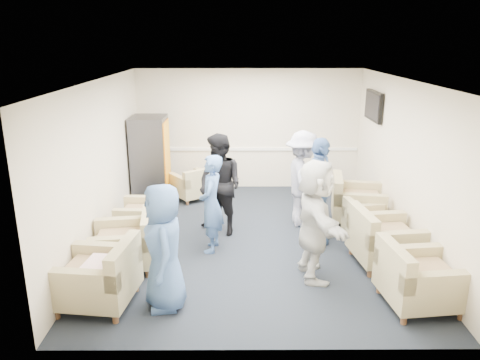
{
  "coord_description": "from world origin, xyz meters",
  "views": [
    {
      "loc": [
        -0.25,
        -7.43,
        3.33
      ],
      "look_at": [
        -0.21,
        0.2,
        1.01
      ],
      "focal_mm": 35.0,
      "sensor_mm": 36.0,
      "label": 1
    }
  ],
  "objects_px": {
    "armchair_right_near": "(416,281)",
    "person_mid_right": "(318,191)",
    "person_back_right": "(303,179)",
    "armchair_corner": "(194,185)",
    "person_front_left": "(164,247)",
    "person_front_right": "(315,220)",
    "vending_machine": "(151,158)",
    "armchair_left_mid": "(128,245)",
    "armchair_right_midfar": "(368,225)",
    "armchair_right_midnear": "(382,241)",
    "person_mid_left": "(211,204)",
    "armchair_left_near": "(101,279)",
    "armchair_right_far": "(354,203)",
    "armchair_left_far": "(146,217)",
    "person_back_left": "(220,185)"
  },
  "relations": [
    {
      "from": "armchair_right_midnear",
      "to": "person_mid_left",
      "type": "xyz_separation_m",
      "value": [
        -2.61,
        0.51,
        0.42
      ]
    },
    {
      "from": "person_back_right",
      "to": "person_mid_right",
      "type": "height_order",
      "value": "person_mid_right"
    },
    {
      "from": "armchair_left_mid",
      "to": "person_back_right",
      "type": "xyz_separation_m",
      "value": [
        2.83,
        1.68,
        0.52
      ]
    },
    {
      "from": "armchair_left_near",
      "to": "armchair_right_far",
      "type": "distance_m",
      "value": 4.86
    },
    {
      "from": "person_front_left",
      "to": "person_back_left",
      "type": "distance_m",
      "value": 2.46
    },
    {
      "from": "armchair_right_far",
      "to": "vending_machine",
      "type": "bearing_deg",
      "value": 80.68
    },
    {
      "from": "vending_machine",
      "to": "person_back_left",
      "type": "relative_size",
      "value": 1.0
    },
    {
      "from": "armchair_left_near",
      "to": "armchair_left_far",
      "type": "height_order",
      "value": "armchair_left_near"
    },
    {
      "from": "person_mid_right",
      "to": "person_back_right",
      "type": "bearing_deg",
      "value": 23.35
    },
    {
      "from": "person_mid_left",
      "to": "armchair_right_midfar",
      "type": "bearing_deg",
      "value": 103.69
    },
    {
      "from": "armchair_right_near",
      "to": "person_back_left",
      "type": "bearing_deg",
      "value": 40.52
    },
    {
      "from": "vending_machine",
      "to": "person_back_left",
      "type": "bearing_deg",
      "value": -50.6
    },
    {
      "from": "armchair_left_mid",
      "to": "armchair_corner",
      "type": "xyz_separation_m",
      "value": [
        0.71,
        3.13,
        -0.06
      ]
    },
    {
      "from": "armchair_left_near",
      "to": "vending_machine",
      "type": "distance_m",
      "value": 4.26
    },
    {
      "from": "armchair_right_far",
      "to": "armchair_corner",
      "type": "relative_size",
      "value": 1.02
    },
    {
      "from": "person_front_left",
      "to": "person_front_right",
      "type": "relative_size",
      "value": 0.94
    },
    {
      "from": "armchair_right_near",
      "to": "armchair_right_midfar",
      "type": "relative_size",
      "value": 1.17
    },
    {
      "from": "armchair_right_near",
      "to": "person_mid_right",
      "type": "bearing_deg",
      "value": 18.25
    },
    {
      "from": "person_mid_right",
      "to": "person_front_right",
      "type": "bearing_deg",
      "value": 179.68
    },
    {
      "from": "person_back_left",
      "to": "person_front_right",
      "type": "relative_size",
      "value": 1.01
    },
    {
      "from": "person_back_left",
      "to": "person_front_right",
      "type": "bearing_deg",
      "value": -8.31
    },
    {
      "from": "armchair_left_near",
      "to": "armchair_right_midnear",
      "type": "height_order",
      "value": "armchair_right_midnear"
    },
    {
      "from": "armchair_right_midnear",
      "to": "armchair_right_midfar",
      "type": "relative_size",
      "value": 1.21
    },
    {
      "from": "armchair_right_near",
      "to": "person_mid_left",
      "type": "bearing_deg",
      "value": 51.34
    },
    {
      "from": "armchair_corner",
      "to": "vending_machine",
      "type": "distance_m",
      "value": 1.08
    },
    {
      "from": "person_front_left",
      "to": "person_mid_right",
      "type": "bearing_deg",
      "value": 119.01
    },
    {
      "from": "armchair_left_near",
      "to": "armchair_right_far",
      "type": "relative_size",
      "value": 0.96
    },
    {
      "from": "armchair_left_mid",
      "to": "armchair_right_midnear",
      "type": "xyz_separation_m",
      "value": [
        3.85,
        0.09,
        0.02
      ]
    },
    {
      "from": "armchair_right_far",
      "to": "vending_machine",
      "type": "distance_m",
      "value": 4.29
    },
    {
      "from": "armchair_left_mid",
      "to": "person_back_right",
      "type": "relative_size",
      "value": 0.57
    },
    {
      "from": "armchair_left_near",
      "to": "vending_machine",
      "type": "height_order",
      "value": "vending_machine"
    },
    {
      "from": "armchair_left_far",
      "to": "armchair_right_near",
      "type": "height_order",
      "value": "armchair_right_near"
    },
    {
      "from": "armchair_left_mid",
      "to": "armchair_right_midfar",
      "type": "height_order",
      "value": "armchair_left_mid"
    },
    {
      "from": "armchair_right_midnear",
      "to": "person_mid_left",
      "type": "height_order",
      "value": "person_mid_left"
    },
    {
      "from": "armchair_right_midfar",
      "to": "armchair_corner",
      "type": "distance_m",
      "value": 3.85
    },
    {
      "from": "person_back_right",
      "to": "armchair_corner",
      "type": "bearing_deg",
      "value": 50.87
    },
    {
      "from": "armchair_left_near",
      "to": "vending_machine",
      "type": "relative_size",
      "value": 0.58
    },
    {
      "from": "armchair_right_midnear",
      "to": "person_front_left",
      "type": "distance_m",
      "value": 3.36
    },
    {
      "from": "armchair_right_midfar",
      "to": "armchair_left_near",
      "type": "bearing_deg",
      "value": 106.97
    },
    {
      "from": "person_back_right",
      "to": "person_front_right",
      "type": "xyz_separation_m",
      "value": [
        -0.09,
        -2.0,
        0.0
      ]
    },
    {
      "from": "armchair_left_far",
      "to": "vending_machine",
      "type": "xyz_separation_m",
      "value": [
        -0.25,
        1.97,
        0.56
      ]
    },
    {
      "from": "armchair_left_mid",
      "to": "person_mid_right",
      "type": "relative_size",
      "value": 0.56
    },
    {
      "from": "armchair_left_mid",
      "to": "person_back_right",
      "type": "bearing_deg",
      "value": 112.89
    },
    {
      "from": "vending_machine",
      "to": "person_mid_left",
      "type": "relative_size",
      "value": 1.12
    },
    {
      "from": "person_mid_right",
      "to": "person_front_right",
      "type": "relative_size",
      "value": 1.02
    },
    {
      "from": "vending_machine",
      "to": "person_back_right",
      "type": "xyz_separation_m",
      "value": [
        3.02,
        -1.5,
        -0.01
      ]
    },
    {
      "from": "armchair_right_midnear",
      "to": "vending_machine",
      "type": "bearing_deg",
      "value": 45.67
    },
    {
      "from": "armchair_right_far",
      "to": "person_back_left",
      "type": "relative_size",
      "value": 0.61
    },
    {
      "from": "armchair_left_mid",
      "to": "armchair_right_midfar",
      "type": "bearing_deg",
      "value": 95.47
    },
    {
      "from": "armchair_right_midfar",
      "to": "person_back_right",
      "type": "height_order",
      "value": "person_back_right"
    }
  ]
}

